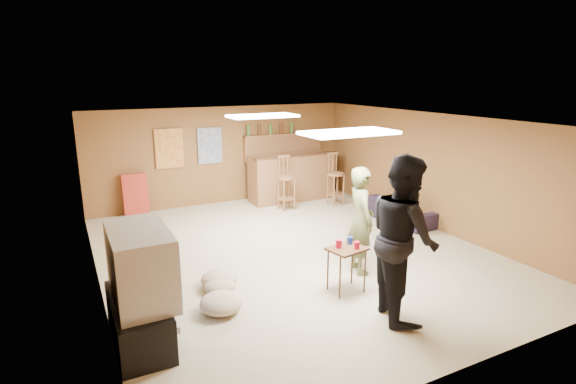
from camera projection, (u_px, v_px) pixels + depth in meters
name	position (u px, v px, depth m)	size (l,w,h in m)	color
ground	(293.00, 252.00, 7.51)	(7.00, 7.00, 0.00)	#B7AA8B
ceiling	(294.00, 120.00, 6.96)	(6.00, 7.00, 0.02)	silver
wall_back	(222.00, 155.00, 10.25)	(6.00, 0.02, 2.20)	brown
wall_front	(467.00, 270.00, 4.22)	(6.00, 0.02, 2.20)	brown
wall_left	(92.00, 214.00, 5.91)	(0.02, 7.00, 2.20)	brown
wall_right	(433.00, 171.00, 8.55)	(0.02, 7.00, 2.20)	brown
tv_stand	(139.00, 320.00, 4.96)	(0.55, 1.30, 0.50)	black
dvd_box	(160.00, 323.00, 5.08)	(0.35, 0.50, 0.08)	#B2B2B7
tv_body	(141.00, 265.00, 4.82)	(0.60, 1.10, 0.80)	#B2B2B7
tv_screen	(170.00, 259.00, 4.96)	(0.02, 0.95, 0.65)	navy
bar_counter	(292.00, 177.00, 10.57)	(2.00, 0.60, 1.10)	brown
bar_lip	(297.00, 156.00, 10.22)	(2.10, 0.12, 0.05)	#3F2414
bar_shelf	(283.00, 135.00, 10.72)	(2.00, 0.18, 0.05)	brown
bar_backing	(283.00, 147.00, 10.82)	(2.00, 0.14, 0.60)	brown
poster_left	(169.00, 149.00, 9.62)	(0.60, 0.03, 0.85)	#BF3F26
poster_right	(210.00, 146.00, 10.02)	(0.55, 0.03, 0.80)	#334C99
folding_chair_stack	(135.00, 195.00, 9.36)	(0.50, 0.14, 0.90)	#B93122
ceiling_panel_front	(349.00, 133.00, 5.67)	(1.20, 0.60, 0.04)	white
ceiling_panel_back	(263.00, 116.00, 8.00)	(1.20, 0.60, 0.04)	white
person_olive	(360.00, 220.00, 6.61)	(0.59, 0.39, 1.61)	#5A6038
person_black	(403.00, 237.00, 5.34)	(0.98, 0.76, 2.01)	black
sofa	(400.00, 210.00, 9.08)	(1.58, 0.62, 0.46)	black
tray_table	(346.00, 270.00, 6.09)	(0.48, 0.39, 0.63)	#3F2414
cup_red_near	(339.00, 244.00, 6.01)	(0.08, 0.08, 0.11)	red
cup_red_far	(357.00, 245.00, 5.98)	(0.07, 0.07, 0.10)	red
cup_blue	(350.00, 240.00, 6.15)	(0.08, 0.08, 0.10)	navy
bar_stool_left	(287.00, 181.00, 9.76)	(0.41, 0.41, 1.29)	brown
bar_stool_right	(336.00, 180.00, 10.14)	(0.37, 0.37, 1.16)	brown
cushion_near_tv	(219.00, 279.00, 6.27)	(0.51, 0.51, 0.23)	tan
cushion_mid	(219.00, 285.00, 6.12)	(0.42, 0.42, 0.19)	tan
cushion_far	(221.00, 303.00, 5.59)	(0.54, 0.54, 0.24)	tan
bottle_row	(270.00, 129.00, 10.52)	(1.20, 0.08, 0.26)	#3F7233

